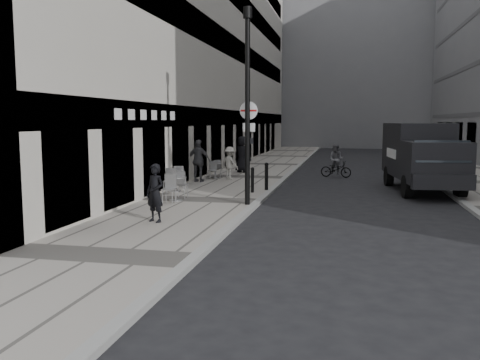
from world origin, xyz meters
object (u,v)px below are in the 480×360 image
Objects in this scene: lamppost at (247,97)px; cyclist at (336,164)px; walking_man at (155,193)px; sign_post at (249,137)px; panel_van at (421,153)px.

lamppost reaches higher than cyclist.
walking_man is 4.78m from lamppost.
sign_post is (1.90, 3.62, 1.44)m from walking_man.
cyclist is at bearing 94.27° from walking_man.
lamppost is 1.04× the size of panel_van.
cyclist is (-3.53, 4.56, -0.89)m from panel_van.
walking_man is 0.93× the size of cyclist.
lamppost is (1.90, 3.41, 2.75)m from walking_man.
lamppost is at bearing -144.46° from panel_van.
cyclist is at bearing 75.28° from lamppost.
walking_man is at bearing -119.08° from lamppost.
walking_man is 14.23m from cyclist.
lamppost reaches higher than sign_post.
sign_post is at bearing -89.08° from cyclist.
lamppost is 8.54m from panel_van.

